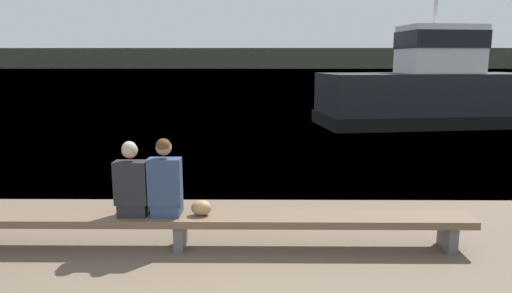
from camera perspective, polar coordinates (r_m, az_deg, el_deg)
The scene contains 7 objects.
water_surface at distance 127.76m, azimuth 0.22°, elevation 9.58°, with size 240.00×240.00×0.00m, color #5684A3.
far_shoreline at distance 150.73m, azimuth 0.27°, elevation 10.95°, with size 600.00×12.00×6.34m, color #424738.
bench_main at distance 6.08m, azimuth -9.47°, elevation -9.20°, with size 7.56×0.47×0.44m.
person_left at distance 6.06m, azimuth -15.25°, elevation -4.51°, with size 0.41×0.38×0.99m.
person_right at distance 5.95m, azimuth -11.26°, elevation -4.44°, with size 0.41×0.38×1.02m.
shopping_bag at distance 6.00m, azimuth -6.84°, elevation -7.62°, with size 0.27×0.18×0.20m.
tugboat_red at distance 18.58m, azimuth 20.77°, elevation 6.20°, with size 8.47×4.34×6.73m.
Camera 1 is at (0.69, -2.86, 2.41)m, focal length 32.00 mm.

